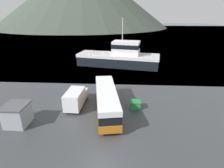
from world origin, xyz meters
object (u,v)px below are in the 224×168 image
Objects in this scene: tour_bus at (106,99)px; delivery_van at (76,98)px; fishing_boat at (120,57)px; dock_kiosk at (17,115)px; storage_bin at (135,105)px.

delivery_van is at bearing 156.83° from tour_bus.
fishing_boat is 28.53m from dock_kiosk.
delivery_van is 0.28× the size of fishing_boat.
tour_bus is at bearing -172.34° from fishing_boat.
storage_bin is 0.50× the size of dock_kiosk.
tour_bus is 22.50m from fishing_boat.
storage_bin is (2.60, -21.48, -1.76)m from fishing_boat.
storage_bin is at bearing 4.61° from tour_bus.
dock_kiosk is (-10.11, -3.67, -0.45)m from tour_bus.
storage_bin is at bearing 1.69° from delivery_van.
tour_bus reaches higher than dock_kiosk.
tour_bus reaches higher than storage_bin.
dock_kiosk is at bearing -137.95° from delivery_van.
tour_bus is 0.55× the size of fishing_boat.
fishing_boat is (5.69, 21.37, 0.98)m from delivery_van.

